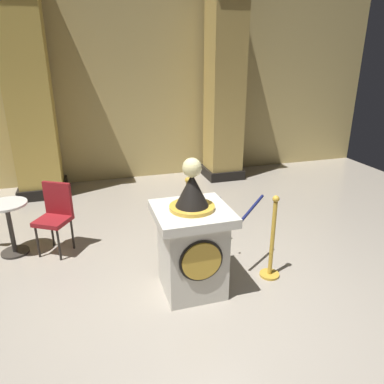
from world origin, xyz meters
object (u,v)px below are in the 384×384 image
pedestal_clock (192,242)px  cafe_table (10,222)px  stanchion_near (272,249)px  cafe_chair_red (55,212)px  stanchion_far (188,223)px

pedestal_clock → cafe_table: 2.55m
pedestal_clock → stanchion_near: bearing=-0.9°
stanchion_near → cafe_chair_red: stanchion_near is taller
pedestal_clock → stanchion_near: 1.01m
cafe_chair_red → stanchion_near: bearing=-29.5°
stanchion_far → cafe_table: stanchion_far is taller
pedestal_clock → stanchion_near: size_ratio=1.49×
pedestal_clock → stanchion_near: (0.99, -0.01, -0.24)m
stanchion_far → cafe_chair_red: bearing=167.1°
cafe_table → cafe_chair_red: size_ratio=0.77×
cafe_table → cafe_chair_red: 0.60m
pedestal_clock → cafe_chair_red: bearing=137.0°
pedestal_clock → stanchion_far: 1.05m
stanchion_near → cafe_chair_red: size_ratio=1.10×
pedestal_clock → stanchion_far: size_ratio=1.53×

